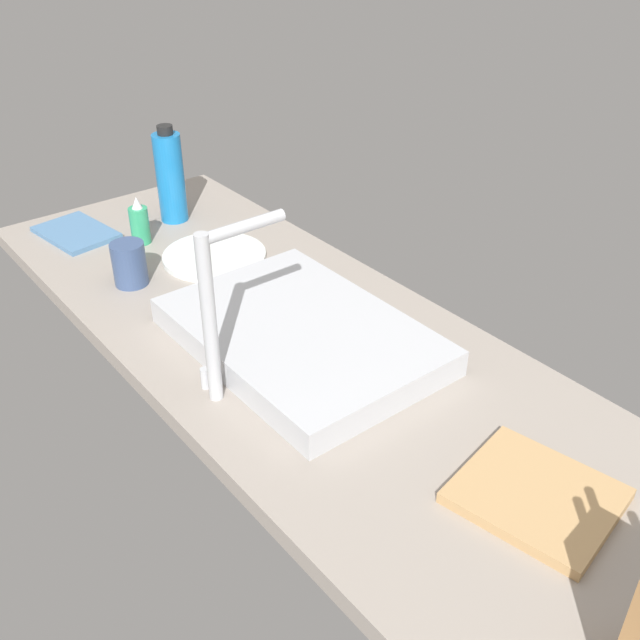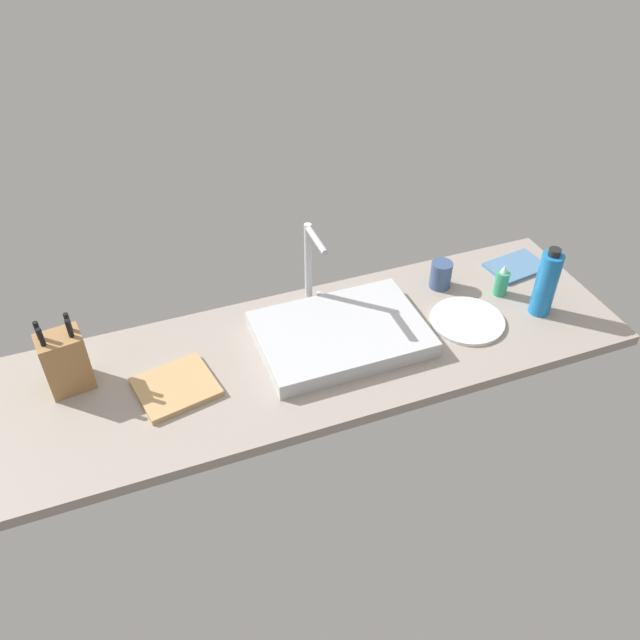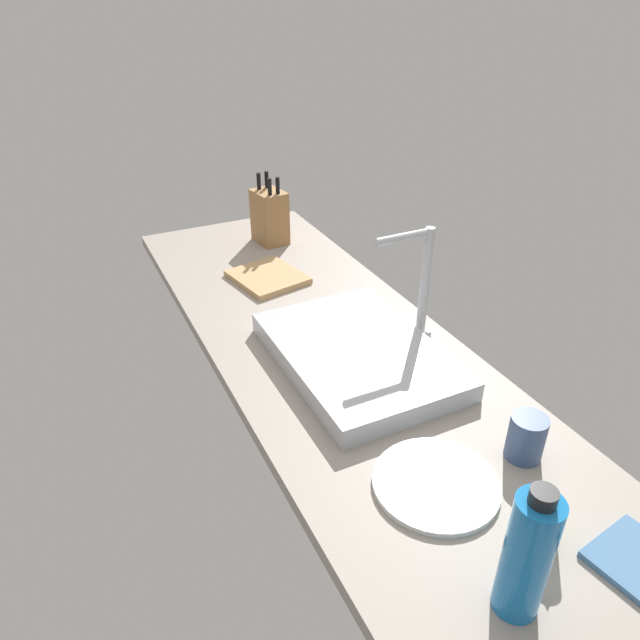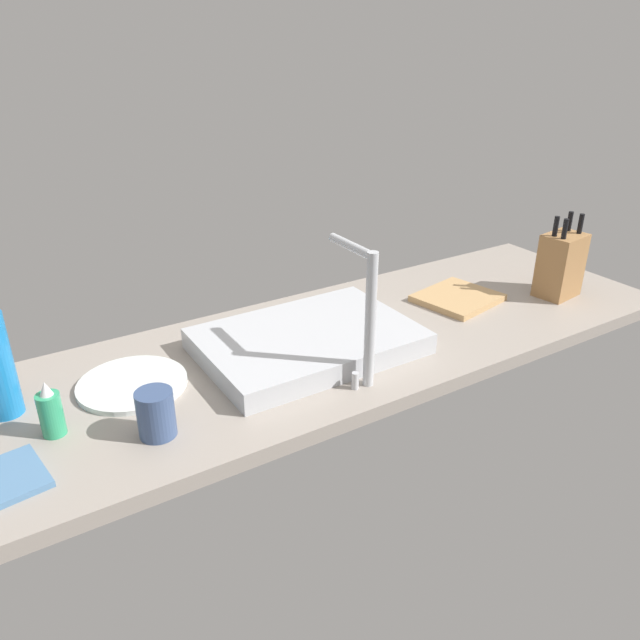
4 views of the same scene
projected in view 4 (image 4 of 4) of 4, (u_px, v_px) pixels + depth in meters
The scene contains 8 objects.
countertop_slab at pixel (332, 347), 156.59cm from camera, with size 193.82×60.66×3.50cm, color gray.
sink_basin at pixel (308, 341), 149.99cm from camera, with size 51.28×35.53×5.18cm, color #B7BABF.
faucet at pixel (365, 306), 130.21cm from camera, with size 5.50×16.13×30.97cm.
knife_block at pixel (561, 265), 178.16cm from camera, with size 13.24×10.82×24.18cm.
cutting_board at pixel (458, 298), 177.97cm from camera, with size 21.50×19.27×1.80cm, color tan.
soap_bottle at pixel (51, 412), 118.15cm from camera, with size 4.56×4.56×11.71cm.
dinner_plate at pixel (132, 384), 135.82cm from camera, with size 23.93×23.93×1.20cm, color silver.
coffee_mug at pixel (156, 414), 118.00cm from camera, with size 7.28×7.28×9.61cm, color #384C75.
Camera 4 is at (75.86, 115.69, 75.49)cm, focal length 34.58 mm.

